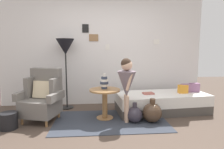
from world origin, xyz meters
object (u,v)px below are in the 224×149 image
(book_on_daybed, at_px, (148,93))
(vase_striped, at_px, (104,82))
(daybed, at_px, (162,102))
(floor_lamp, at_px, (65,49))
(side_table, at_px, (105,98))
(magazine_basket, at_px, (9,121))
(demijohn_far, at_px, (152,112))
(demijohn_near, at_px, (135,114))
(person_child, at_px, (127,81))
(armchair, at_px, (42,97))

(book_on_daybed, bearing_deg, vase_striped, -166.96)
(daybed, relative_size, floor_lamp, 1.26)
(side_table, distance_m, magazine_basket, 1.70)
(daybed, height_order, floor_lamp, floor_lamp)
(side_table, bearing_deg, vase_striped, 95.16)
(floor_lamp, xyz_separation_m, book_on_daybed, (1.75, -0.47, -0.92))
(vase_striped, relative_size, demijohn_far, 0.67)
(vase_striped, distance_m, book_on_daybed, 0.99)
(demijohn_near, bearing_deg, side_table, 154.99)
(book_on_daybed, relative_size, demijohn_far, 0.50)
(floor_lamp, bearing_deg, vase_striped, -39.52)
(person_child, bearing_deg, armchair, 171.34)
(floor_lamp, xyz_separation_m, magazine_basket, (-0.81, -1.09, -1.19))
(armchair, distance_m, floor_lamp, 1.19)
(daybed, relative_size, person_child, 1.67)
(person_child, distance_m, demijohn_near, 0.63)
(side_table, distance_m, floor_lamp, 1.44)
(demijohn_far, bearing_deg, armchair, 171.95)
(daybed, xyz_separation_m, vase_striped, (-1.24, -0.25, 0.50))
(vase_striped, xyz_separation_m, person_child, (0.39, -0.26, 0.06))
(demijohn_near, bearing_deg, book_on_daybed, 52.88)
(book_on_daybed, height_order, magazine_basket, book_on_daybed)
(person_child, relative_size, demijohn_far, 2.67)
(person_child, bearing_deg, floor_lamp, 142.29)
(person_child, bearing_deg, book_on_daybed, 41.37)
(daybed, distance_m, person_child, 1.14)
(armchair, bearing_deg, floor_lamp, 63.97)
(daybed, bearing_deg, demijohn_near, -141.49)
(person_child, relative_size, book_on_daybed, 5.35)
(demijohn_far, bearing_deg, floor_lamp, 149.63)
(side_table, bearing_deg, daybed, 13.98)
(side_table, height_order, vase_striped, vase_striped)
(side_table, xyz_separation_m, floor_lamp, (-0.83, 0.73, 0.92))
(floor_lamp, xyz_separation_m, demijohn_near, (1.36, -0.98, -1.18))
(person_child, xyz_separation_m, magazine_basket, (-2.02, -0.15, -0.62))
(floor_lamp, bearing_deg, demijohn_far, -30.37)
(book_on_daybed, bearing_deg, daybed, 7.41)
(vase_striped, relative_size, floor_lamp, 0.19)
(vase_striped, bearing_deg, book_on_daybed, 13.04)
(vase_striped, height_order, demijohn_far, vase_striped)
(magazine_basket, bearing_deg, floor_lamp, 53.43)
(armchair, xyz_separation_m, daybed, (2.40, 0.28, -0.24))
(armchair, distance_m, magazine_basket, 0.67)
(person_child, bearing_deg, daybed, 31.28)
(person_child, bearing_deg, side_table, 151.72)
(daybed, height_order, demijohn_near, daybed)
(daybed, xyz_separation_m, magazine_basket, (-2.87, -0.66, -0.06))
(armchair, distance_m, demijohn_far, 2.07)
(side_table, xyz_separation_m, demijohn_far, (0.86, -0.26, -0.23))
(armchair, relative_size, magazine_basket, 3.46)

